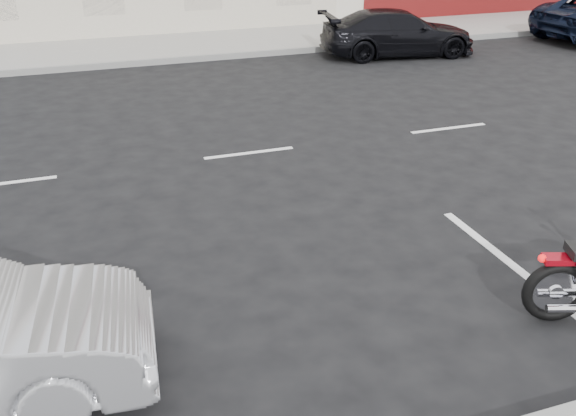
# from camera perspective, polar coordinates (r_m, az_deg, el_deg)

# --- Properties ---
(ground) EXTENTS (120.00, 120.00, 0.00)m
(ground) POSITION_cam_1_polar(r_m,az_deg,el_deg) (11.90, 5.87, 6.02)
(ground) COLOR black
(ground) RESTS_ON ground
(sidewalk_far) EXTENTS (80.00, 3.40, 0.15)m
(sidewalk_far) POSITION_cam_1_polar(r_m,az_deg,el_deg) (19.23, -19.83, 12.68)
(sidewalk_far) COLOR gray
(sidewalk_far) RESTS_ON ground
(curb_far) EXTENTS (80.00, 0.12, 0.16)m
(curb_far) POSITION_cam_1_polar(r_m,az_deg,el_deg) (17.57, -19.71, 11.54)
(curb_far) COLOR gray
(curb_far) RESTS_ON ground
(fire_hydrant) EXTENTS (0.20, 0.20, 0.72)m
(fire_hydrant) POSITION_cam_1_polar(r_m,az_deg,el_deg) (25.31, 23.67, 16.06)
(fire_hydrant) COLOR beige
(fire_hydrant) RESTS_ON sidewalk_far
(car_far) EXTENTS (4.47, 2.29, 1.24)m
(car_far) POSITION_cam_1_polar(r_m,az_deg,el_deg) (18.59, 9.74, 15.11)
(car_far) COLOR black
(car_far) RESTS_ON ground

